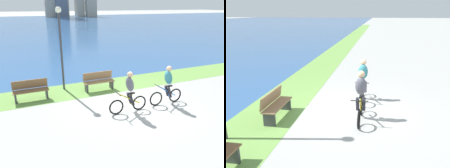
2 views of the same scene
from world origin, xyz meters
TOP-DOWN VIEW (x-y plane):
  - ground_plane at (0.00, 0.00)m, footprint 300.00×300.00m
  - grass_strip_bayside at (0.00, 2.68)m, footprint 120.00×2.15m
  - bay_water_surface at (0.00, 44.27)m, footprint 300.00×81.02m
  - cyclist_lead at (-0.77, -0.44)m, footprint 1.61×0.52m
  - cyclist_trailing at (1.06, -0.38)m, footprint 1.59×0.52m
  - bench_near_path at (-0.99, 2.32)m, footprint 1.50×0.47m
  - bench_far_along_path at (-4.15, 2.36)m, footprint 1.50×0.47m
  - lamppost_tall at (-2.55, 3.13)m, footprint 0.28×0.28m

SIDE VIEW (x-z plane):
  - ground_plane at x=0.00m, z-range 0.00..0.00m
  - bay_water_surface at x=0.00m, z-range 0.00..0.00m
  - grass_strip_bayside at x=0.00m, z-range 0.00..0.01m
  - bench_near_path at x=-0.99m, z-range 0.00..0.90m
  - bench_far_along_path at x=-4.15m, z-range 0.00..0.90m
  - cyclist_lead at x=-0.77m, z-range 0.00..1.65m
  - cyclist_trailing at x=1.06m, z-range 0.00..1.66m
  - lamppost_tall at x=-2.55m, z-range 0.60..4.52m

